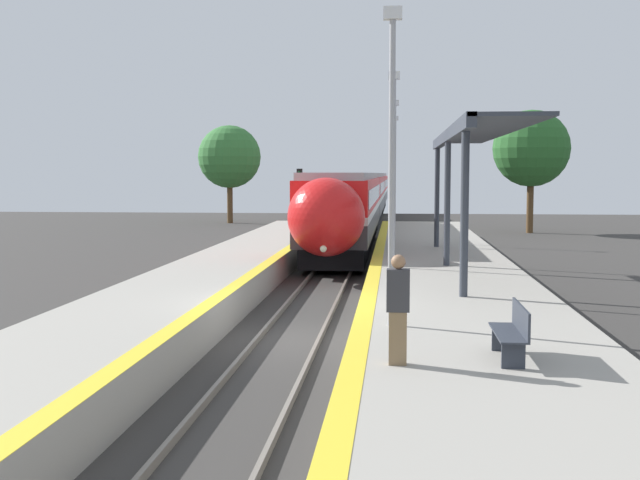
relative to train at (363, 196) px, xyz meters
The scene contains 16 objects.
ground_plane 41.58m from the train, 90.00° to the right, with size 120.00×120.00×0.00m, color #383533.
rail_left 41.58m from the train, 90.99° to the right, with size 0.08×90.00×0.15m, color slate.
rail_right 41.58m from the train, 89.01° to the right, with size 0.08×90.00×0.15m, color slate.
train is the anchor object (origin of this frame).
platform_right 41.75m from the train, 84.49° to the right, with size 4.78×64.00×0.92m.
platform_left 41.69m from the train, 94.61° to the right, with size 3.46×64.00×0.92m.
platform_bench 47.17m from the train, 84.68° to the right, with size 0.44×1.67×0.89m.
person_waiting 47.54m from the train, 86.97° to the right, with size 0.36×0.23×1.74m.
railway_signal 19.46m from the train, 97.23° to the right, with size 0.28×0.28×4.16m.
lamppost_near 44.32m from the train, 86.92° to the right, with size 0.36×0.20×6.19m.
lamppost_mid 34.52m from the train, 86.04° to the right, with size 0.36×0.20×6.19m.
lamppost_far 24.75m from the train, 84.46° to the right, with size 0.36×0.20×6.19m.
lamppost_farthest 15.05m from the train, 80.81° to the right, with size 0.36×0.20×6.19m.
station_canopy 34.08m from the train, 82.07° to the right, with size 2.02×16.34×4.37m.
background_tree_left 11.25m from the train, 167.75° to the left, with size 4.92×4.92×7.68m.
background_tree_right 13.24m from the train, 28.87° to the right, with size 5.02×5.02×8.06m.
Camera 1 is at (2.47, -18.43, 3.92)m, focal length 45.00 mm.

